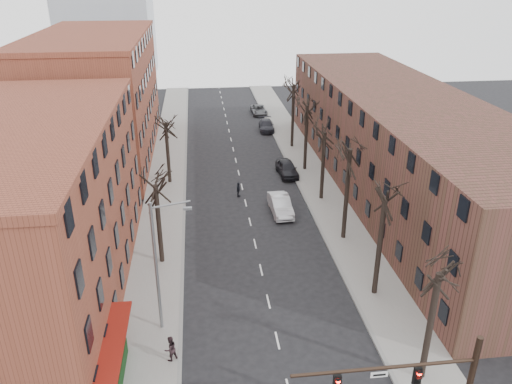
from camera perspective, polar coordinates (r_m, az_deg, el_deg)
name	(u,v)px	position (r m, az deg, el deg)	size (l,w,h in m)	color
sidewalk_left	(167,179)	(55.50, -10.17, 1.51)	(4.00, 90.00, 0.15)	gray
sidewalk_right	(310,172)	(56.70, 6.18, 2.26)	(4.00, 90.00, 0.15)	gray
building_left_near	(26,218)	(36.64, -24.85, -2.68)	(12.00, 26.00, 12.00)	brown
building_left_far	(98,99)	(62.94, -17.66, 10.12)	(12.00, 28.00, 14.00)	brown
building_right	(400,142)	(52.95, 16.11, 5.49)	(12.00, 50.00, 10.00)	#532D26
awning_left	(119,378)	(31.14, -15.37, -19.79)	(1.20, 7.00, 0.15)	maroon
hedge	(114,383)	(30.00, -15.97, -20.21)	(0.80, 6.00, 1.00)	#123413
tree_right_a	(421,378)	(31.59, 18.31, -19.49)	(5.20, 5.20, 10.00)	black
tree_right_b	(374,294)	(37.21, 13.32, -11.26)	(5.20, 5.20, 10.80)	black
tree_right_c	(343,238)	(43.58, 9.91, -5.25)	(5.20, 5.20, 11.60)	black
tree_right_d	(321,199)	(50.41, 7.44, -0.81)	(5.20, 5.20, 10.00)	black
tree_right_e	(305,170)	(57.55, 5.57, 2.55)	(5.20, 5.20, 10.80)	black
tree_right_f	(292,147)	(64.89, 4.11, 5.15)	(5.20, 5.20, 11.60)	black
tree_left_a	(162,262)	(40.38, -10.65, -7.90)	(5.20, 5.20, 9.50)	black
tree_left_b	(170,183)	(54.59, -9.79, 1.05)	(5.20, 5.20, 9.50)	black
streetlight	(159,262)	(30.92, -11.07, -7.85)	(2.45, 0.22, 9.03)	slate
silver_sedan	(280,205)	(46.97, 2.81, -1.48)	(1.73, 4.96, 1.63)	silver
parked_car_near	(287,168)	(55.61, 3.56, 2.73)	(1.93, 4.81, 1.64)	black
parked_car_mid	(266,125)	(71.40, 1.19, 7.62)	(2.02, 4.97, 1.44)	black
parked_car_far	(259,110)	(79.67, 0.32, 9.37)	(2.25, 4.88, 1.36)	#4F5156
pedestrian_b	(170,349)	(30.85, -9.76, -17.23)	(0.79, 0.61, 1.62)	black
pedestrian_crossing	(238,190)	(50.24, -2.04, 0.27)	(0.91, 0.38, 1.56)	black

